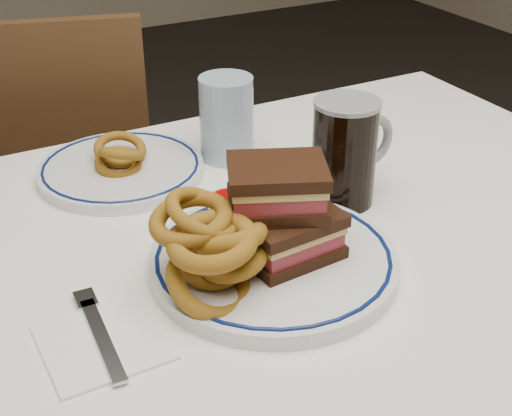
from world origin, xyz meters
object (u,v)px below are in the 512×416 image
main_plate (273,260)px  beer_mug (346,151)px  chair_far (56,194)px  far_plate (121,169)px  reuben_sandwich (283,211)px

main_plate → beer_mug: beer_mug is taller
chair_far → main_plate: 0.84m
far_plate → main_plate: bearing=-75.7°
reuben_sandwich → far_plate: 0.34m
main_plate → far_plate: 0.33m
chair_far → main_plate: size_ratio=3.01×
reuben_sandwich → beer_mug: 0.19m
reuben_sandwich → main_plate: bearing=175.1°
reuben_sandwich → far_plate: size_ratio=0.56×
main_plate → reuben_sandwich: size_ratio=2.17×
chair_far → far_plate: 0.54m
main_plate → reuben_sandwich: bearing=-4.9°
beer_mug → far_plate: beer_mug is taller
beer_mug → reuben_sandwich: bearing=-147.2°
main_plate → reuben_sandwich: 0.07m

